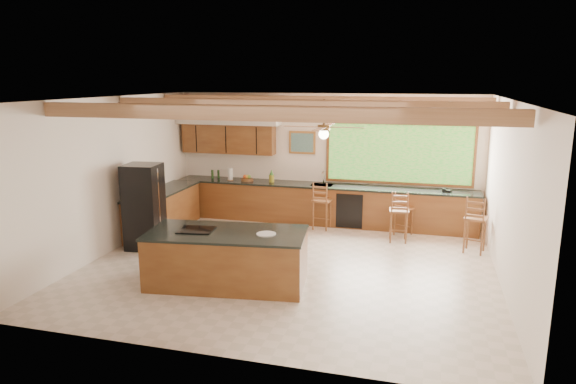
# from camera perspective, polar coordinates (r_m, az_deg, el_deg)

# --- Properties ---
(ground) EXTENTS (7.20, 7.20, 0.00)m
(ground) POSITION_cam_1_polar(r_m,az_deg,el_deg) (9.45, 0.17, -8.16)
(ground) COLOR beige
(ground) RESTS_ON ground
(room_shell) EXTENTS (7.27, 6.54, 3.02)m
(room_shell) POSITION_cam_1_polar(r_m,az_deg,el_deg) (9.58, 0.21, 5.78)
(room_shell) COLOR white
(room_shell) RESTS_ON ground
(counter_run) EXTENTS (7.12, 3.10, 1.22)m
(counter_run) POSITION_cam_1_polar(r_m,az_deg,el_deg) (11.84, -0.51, -1.51)
(counter_run) COLOR brown
(counter_run) RESTS_ON ground
(island) EXTENTS (2.71, 1.53, 0.92)m
(island) POSITION_cam_1_polar(r_m,az_deg,el_deg) (8.57, -6.77, -7.27)
(island) COLOR brown
(island) RESTS_ON ground
(refrigerator) EXTENTS (0.73, 0.71, 1.70)m
(refrigerator) POSITION_cam_1_polar(r_m,az_deg,el_deg) (10.56, -15.69, -1.58)
(refrigerator) COLOR black
(refrigerator) RESTS_ON ground
(bar_stool_a) EXTENTS (0.43, 0.43, 1.10)m
(bar_stool_a) POSITION_cam_1_polar(r_m,az_deg,el_deg) (11.47, 3.74, -1.06)
(bar_stool_a) COLOR brown
(bar_stool_a) RESTS_ON ground
(bar_stool_b) EXTENTS (0.43, 0.43, 1.10)m
(bar_stool_b) POSITION_cam_1_polar(r_m,az_deg,el_deg) (10.81, 12.22, -2.16)
(bar_stool_b) COLOR brown
(bar_stool_b) RESTS_ON ground
(bar_stool_c) EXTENTS (0.46, 0.47, 0.98)m
(bar_stool_c) POSITION_cam_1_polar(r_m,az_deg,el_deg) (11.29, 12.73, -1.94)
(bar_stool_c) COLOR brown
(bar_stool_c) RESTS_ON ground
(bar_stool_d) EXTENTS (0.50, 0.50, 1.14)m
(bar_stool_d) POSITION_cam_1_polar(r_m,az_deg,el_deg) (10.54, 20.18, -2.91)
(bar_stool_d) COLOR brown
(bar_stool_d) RESTS_ON ground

